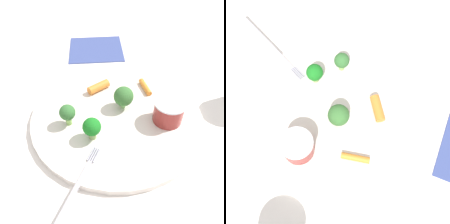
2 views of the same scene
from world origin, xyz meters
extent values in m
plane|color=white|center=(0.00, 0.00, 0.00)|extent=(2.40, 2.40, 0.00)
cylinder|color=silver|center=(0.00, 0.00, 0.01)|extent=(0.32, 0.32, 0.01)
cylinder|color=maroon|center=(0.06, 0.07, 0.03)|extent=(0.05, 0.05, 0.04)
cylinder|color=silver|center=(0.06, 0.07, 0.05)|extent=(0.05, 0.05, 0.00)
cylinder|color=#8EAA65|center=(0.03, -0.07, 0.02)|extent=(0.01, 0.01, 0.01)
sphere|color=#1B7721|center=(0.03, -0.07, 0.04)|extent=(0.03, 0.03, 0.03)
cylinder|color=#8BC673|center=(-0.01, 0.02, 0.02)|extent=(0.01, 0.01, 0.01)
sphere|color=#396E32|center=(-0.01, 0.02, 0.04)|extent=(0.04, 0.04, 0.04)
cylinder|color=#8DBE5F|center=(-0.02, -0.09, 0.02)|extent=(0.01, 0.01, 0.02)
sphere|color=#366E34|center=(-0.02, -0.09, 0.04)|extent=(0.03, 0.03, 0.03)
cylinder|color=orange|center=(-0.03, 0.09, 0.02)|extent=(0.05, 0.02, 0.01)
cylinder|color=orange|center=(-0.08, 0.00, 0.02)|extent=(0.02, 0.05, 0.02)
cube|color=#B6B2C2|center=(0.13, -0.15, 0.01)|extent=(0.11, 0.13, 0.00)
cube|color=#B6B2C2|center=(0.06, -0.08, 0.01)|extent=(0.02, 0.02, 0.00)
cube|color=#B6B2C2|center=(0.07, -0.08, 0.01)|extent=(0.02, 0.02, 0.00)
cube|color=#B6B2C2|center=(0.07, -0.08, 0.01)|extent=(0.02, 0.02, 0.00)
cube|color=#B6B2C2|center=(0.07, -0.08, 0.01)|extent=(0.02, 0.02, 0.00)
cube|color=#3C4A8A|center=(-0.25, 0.08, 0.00)|extent=(0.18, 0.19, 0.00)
camera|label=1|loc=(0.27, -0.16, 0.31)|focal=36.84mm
camera|label=2|loc=(0.00, 0.21, 0.51)|focal=49.28mm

